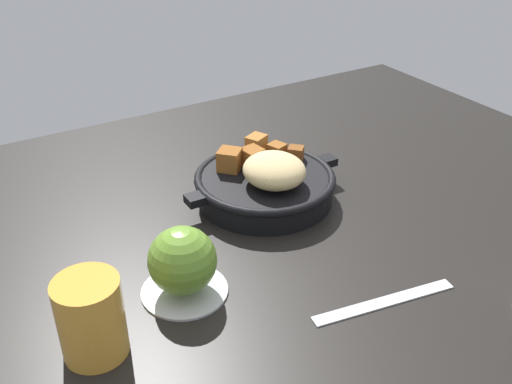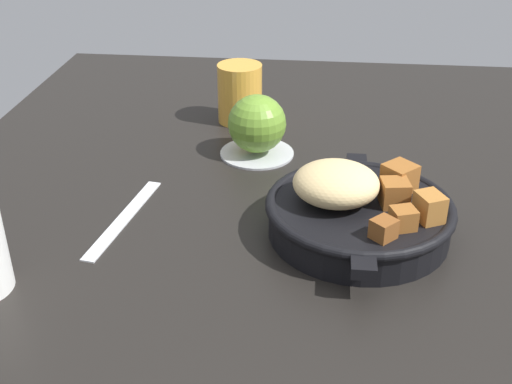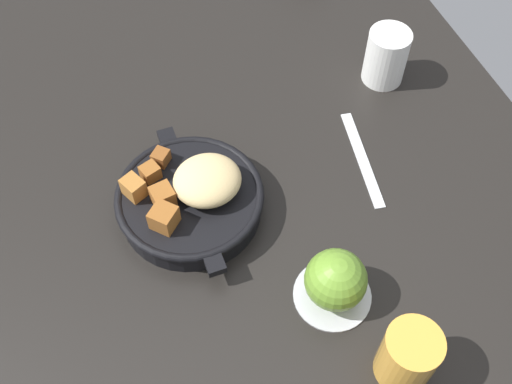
# 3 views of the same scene
# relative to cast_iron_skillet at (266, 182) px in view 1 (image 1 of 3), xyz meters

# --- Properties ---
(ground_plane) EXTENTS (1.18, 0.93, 0.02)m
(ground_plane) POSITION_rel_cast_iron_skillet_xyz_m (0.02, 0.07, -0.04)
(ground_plane) COLOR black
(cast_iron_skillet) EXTENTS (0.25, 0.20, 0.08)m
(cast_iron_skillet) POSITION_rel_cast_iron_skillet_xyz_m (0.00, 0.00, 0.00)
(cast_iron_skillet) COLOR black
(cast_iron_skillet) RESTS_ON ground_plane
(saucer_plate) EXTENTS (0.10, 0.10, 0.01)m
(saucer_plate) POSITION_rel_cast_iron_skillet_xyz_m (0.19, 0.13, -0.03)
(saucer_plate) COLOR #B7BABF
(saucer_plate) RESTS_ON ground_plane
(red_apple) EXTENTS (0.08, 0.08, 0.08)m
(red_apple) POSITION_rel_cast_iron_skillet_xyz_m (0.19, 0.13, 0.02)
(red_apple) COLOR olive
(red_apple) RESTS_ON saucer_plate
(butter_knife) EXTENTS (0.18, 0.04, 0.00)m
(butter_knife) POSITION_rel_cast_iron_skillet_xyz_m (0.00, 0.26, -0.03)
(butter_knife) COLOR silver
(butter_knife) RESTS_ON ground_plane
(juice_glass_amber) EXTENTS (0.07, 0.07, 0.09)m
(juice_glass_amber) POSITION_rel_cast_iron_skillet_xyz_m (0.30, 0.17, 0.01)
(juice_glass_amber) COLOR gold
(juice_glass_amber) RESTS_ON ground_plane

